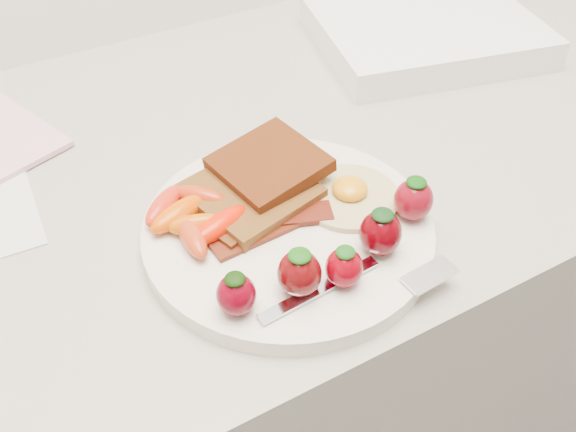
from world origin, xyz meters
TOP-DOWN VIEW (x-y plane):
  - counter at (0.00, 1.70)m, footprint 2.00×0.60m
  - plate at (-0.02, 1.55)m, footprint 0.27×0.27m
  - toast_lower at (-0.03, 1.60)m, footprint 0.13×0.13m
  - toast_upper at (-0.01, 1.61)m, footprint 0.11×0.11m
  - fried_egg at (0.05, 1.55)m, footprint 0.10×0.10m
  - bacon_strips at (-0.04, 1.56)m, footprint 0.12×0.07m
  - baby_carrots at (-0.10, 1.59)m, footprint 0.10×0.11m
  - strawberries at (-0.00, 1.48)m, footprint 0.22×0.07m
  - fork at (0.00, 1.45)m, footprint 0.17×0.06m
  - appliance at (0.33, 1.78)m, footprint 0.33×0.29m

SIDE VIEW (x-z plane):
  - counter at x=0.00m, z-range 0.00..0.90m
  - plate at x=-0.02m, z-range 0.90..0.92m
  - appliance at x=0.33m, z-range 0.90..0.94m
  - fork at x=0.00m, z-range 0.92..0.92m
  - bacon_strips at x=-0.04m, z-range 0.92..0.93m
  - fried_egg at x=0.05m, z-range 0.91..0.93m
  - toast_lower at x=-0.03m, z-range 0.92..0.93m
  - baby_carrots at x=-0.10m, z-range 0.92..0.94m
  - strawberries at x=0.00m, z-range 0.92..0.96m
  - toast_upper at x=-0.01m, z-range 0.93..0.95m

